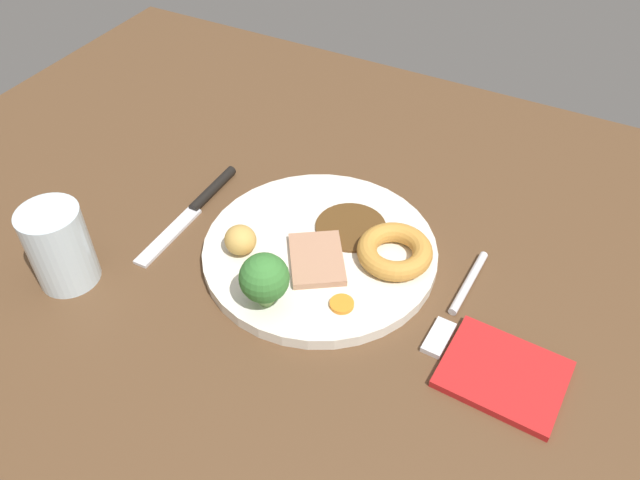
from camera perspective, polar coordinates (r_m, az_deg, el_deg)
name	(u,v)px	position (r cm, az deg, el deg)	size (l,w,h in cm)	color
dining_table	(337,266)	(71.52, 1.59, -2.34)	(120.00, 84.00, 3.60)	brown
dinner_plate	(320,251)	(69.60, 0.00, -1.01)	(25.76, 25.76, 1.40)	silver
gravy_pool	(351,227)	(71.26, 2.84, 1.17)	(8.04, 8.04, 0.30)	#563819
meat_slice_main	(317,259)	(67.20, -0.29, -1.73)	(7.70, 5.58, 0.80)	tan
yorkshire_pudding	(395,251)	(67.53, 6.76, -1.01)	(8.12, 8.12, 2.17)	#C68938
roast_potato_left	(240,240)	(68.16, -7.20, 0.01)	(3.43, 3.61, 3.11)	tan
carrot_coin_front	(342,304)	(63.23, 1.98, -5.81)	(2.46, 2.46, 0.45)	orange
carrot_coin_back	(261,266)	(66.87, -5.35, -2.37)	(2.52, 2.52, 0.62)	orange
broccoli_floret	(264,279)	(61.35, -5.06, -3.49)	(5.00, 5.00, 6.02)	#8CB766
fork	(457,304)	(66.32, 12.27, -5.67)	(2.18, 15.30, 0.90)	silver
knife	(197,205)	(77.11, -11.01, 3.11)	(1.76, 18.51, 1.20)	black
water_glass	(59,247)	(69.89, -22.49, -0.55)	(6.33, 6.33, 9.15)	silver
folded_napkin	(503,374)	(62.03, 16.22, -11.55)	(11.00, 9.00, 0.80)	red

